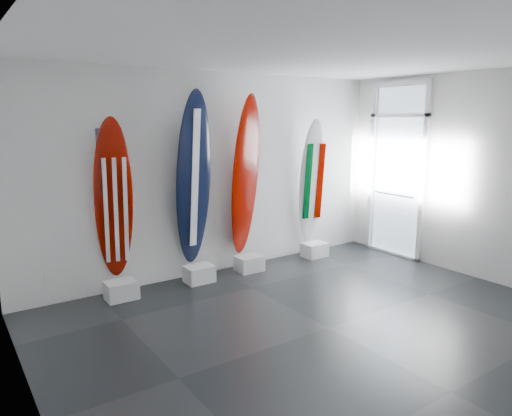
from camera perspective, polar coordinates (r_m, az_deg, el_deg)
floor at (r=5.55m, az=8.76°, el=-14.18°), size 6.00×6.00×0.00m
ceiling at (r=5.07m, az=9.80°, el=18.21°), size 6.00×6.00×0.00m
wall_back at (r=7.10m, az=-4.83°, el=4.08°), size 6.00×0.00×6.00m
wall_left at (r=3.75m, az=-26.16°, el=-3.23°), size 0.00×5.00×5.00m
wall_right at (r=7.48m, az=26.16°, el=3.34°), size 0.00×5.00×5.00m
display_block_usa at (r=6.49m, az=-16.02°, el=-9.55°), size 0.40×0.30×0.24m
surfboard_usa at (r=6.28m, az=-16.88°, el=0.89°), size 0.56×0.50×2.13m
display_block_navy at (r=6.90m, az=-6.91°, el=-7.94°), size 0.40×0.30×0.24m
surfboard_navy at (r=6.68m, az=-7.57°, el=3.43°), size 0.59×0.38×2.49m
display_block_swiss at (r=7.32m, az=-0.82°, el=-6.74°), size 0.40×0.30×0.24m
surfboard_swiss at (r=7.11m, az=-1.29°, el=3.84°), size 0.62×0.46×2.46m
display_block_italy at (r=8.11m, az=7.12°, el=-5.05°), size 0.40×0.30×0.24m
surfboard_italy at (r=7.94m, az=6.84°, el=3.19°), size 0.54×0.42×2.09m
wall_outlet at (r=6.51m, az=-23.83°, el=-7.88°), size 0.09×0.02×0.13m
glass_door at (r=8.33m, az=16.72°, el=4.15°), size 0.12×1.16×2.85m
balcony at (r=9.53m, az=21.45°, el=-0.97°), size 2.80×2.20×1.20m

